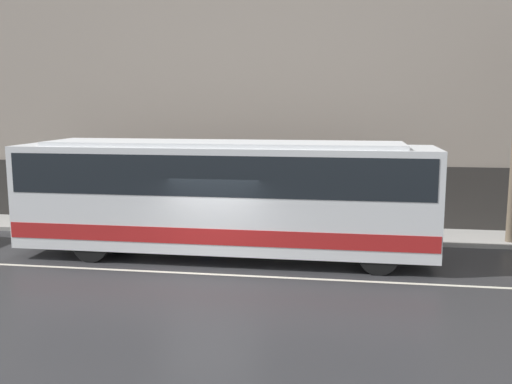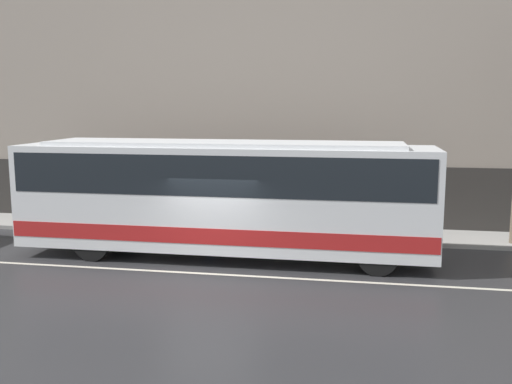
# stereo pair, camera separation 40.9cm
# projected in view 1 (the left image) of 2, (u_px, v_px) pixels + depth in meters

# --- Properties ---
(ground_plane) EXTENTS (60.00, 60.00, 0.00)m
(ground_plane) POSITION_uv_depth(u_px,v_px,m) (210.00, 274.00, 15.25)
(ground_plane) COLOR #2D2D30
(sidewalk) EXTENTS (60.00, 2.23, 0.14)m
(sidewalk) POSITION_uv_depth(u_px,v_px,m) (244.00, 230.00, 20.23)
(sidewalk) COLOR #A09E99
(sidewalk) RESTS_ON ground_plane
(building_facade) EXTENTS (60.00, 0.35, 9.35)m
(building_facade) POSITION_uv_depth(u_px,v_px,m) (249.00, 104.00, 20.78)
(building_facade) COLOR gray
(building_facade) RESTS_ON ground_plane
(lane_stripe) EXTENTS (54.00, 0.14, 0.01)m
(lane_stripe) POSITION_uv_depth(u_px,v_px,m) (210.00, 274.00, 15.25)
(lane_stripe) COLOR beige
(lane_stripe) RESTS_ON ground_plane
(transit_bus) EXTENTS (12.13, 2.53, 3.44)m
(transit_bus) POSITION_uv_depth(u_px,v_px,m) (223.00, 193.00, 16.70)
(transit_bus) COLOR white
(transit_bus) RESTS_ON ground_plane
(pedestrian_waiting) EXTENTS (0.36, 0.36, 1.58)m
(pedestrian_waiting) POSITION_uv_depth(u_px,v_px,m) (207.00, 206.00, 20.64)
(pedestrian_waiting) COLOR navy
(pedestrian_waiting) RESTS_ON sidewalk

